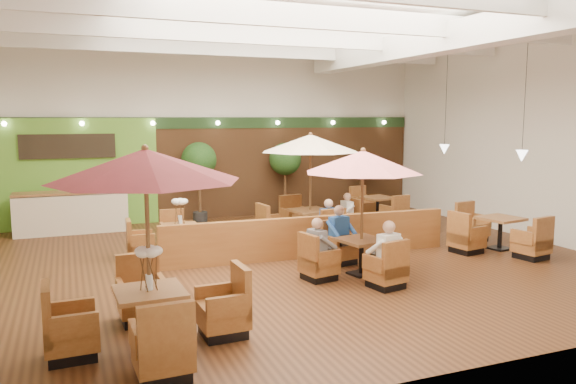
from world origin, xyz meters
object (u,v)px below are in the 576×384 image
booth_divider (310,237)px  table_5 (378,209)px  table_4 (490,235)px  table_0 (147,213)px  diner_2 (319,242)px  diner_4 (345,210)px  service_counter (72,212)px  table_1 (360,184)px  topiary_2 (360,168)px  topiary_1 (285,162)px  diner_0 (386,248)px  topiary_0 (199,163)px  diner_3 (327,219)px  diner_1 (340,229)px  table_2 (310,168)px  table_3 (170,237)px

booth_divider → table_5: table_5 is taller
table_4 → table_5: table_4 is taller
table_0 → diner_2: 4.33m
table_5 → diner_4: bearing=-148.2°
service_counter → table_5: size_ratio=1.13×
diner_4 → table_0: bearing=131.1°
table_1 → diner_4: table_1 is taller
table_4 → table_5: (-0.55, 4.41, -0.01)m
table_4 → diner_4: (-2.60, 2.64, 0.36)m
table_1 → topiary_2: bearing=50.0°
topiary_1 → diner_0: bearing=-97.4°
service_counter → diner_0: bearing=-54.4°
topiary_0 → diner_2: topiary_0 is taller
booth_divider → topiary_2: size_ratio=3.43×
table_4 → diner_3: size_ratio=3.52×
table_4 → table_5: 4.45m
table_4 → diner_1: diner_1 is taller
service_counter → table_5: bearing=-10.0°
topiary_2 → diner_3: 5.78m
topiary_2 → booth_divider: bearing=-128.8°
table_2 → table_5: 3.89m
topiary_2 → diner_0: bearing=-115.7°
booth_divider → topiary_0: 5.55m
table_3 → table_5: bearing=19.8°
topiary_1 → diner_3: topiary_1 is taller
diner_2 → topiary_1: bearing=151.5°
table_2 → topiary_0: table_2 is taller
table_1 → table_4: table_1 is taller
topiary_0 → diner_0: 8.15m
table_1 → diner_4: bearing=55.9°
service_counter → diner_4: diner_4 is taller
diner_4 → topiary_1: bearing=4.2°
topiary_0 → topiary_2: bearing=0.0°
diner_4 → table_2: bearing=88.3°
diner_4 → topiary_2: bearing=-35.9°
table_4 → diner_3: 4.00m
topiary_0 → booth_divider: bearing=-74.9°
diner_2 → table_5: bearing=127.0°
table_0 → diner_0: (4.56, 1.17, -1.14)m
topiary_0 → diner_1: topiary_0 is taller
diner_2 → diner_1: bearing=122.4°
table_3 → diner_3: (3.72, -0.70, 0.31)m
topiary_2 → table_3: bearing=-151.6°
table_0 → diner_4: bearing=40.9°
table_4 → diner_2: (-4.94, -0.73, 0.38)m
table_4 → diner_2: diner_2 is taller
table_5 → diner_2: size_ratio=3.31×
topiary_1 → diner_3: 4.74m
table_3 → table_2: bearing=7.8°
table_4 → diner_0: (-3.98, -1.69, 0.40)m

